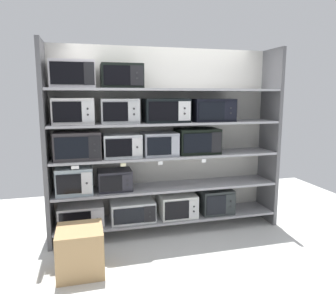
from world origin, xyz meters
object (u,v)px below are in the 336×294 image
(microwave_6, at_px, (78,145))
(microwave_11, at_px, (120,111))
(microwave_9, at_px, (197,141))
(shipping_carton, at_px, (80,250))
(microwave_4, at_px, (74,180))
(microwave_12, at_px, (166,110))
(microwave_2, at_px, (177,205))
(microwave_0, at_px, (81,215))
(microwave_1, at_px, (132,210))
(microwave_10, at_px, (73,111))
(microwave_5, at_px, (115,180))
(microwave_3, at_px, (215,200))
(microwave_13, at_px, (212,110))
(microwave_7, at_px, (122,146))
(microwave_8, at_px, (159,144))
(microwave_14, at_px, (73,74))
(microwave_15, at_px, (121,76))

(microwave_6, relative_size, microwave_11, 1.18)
(microwave_9, height_order, shipping_carton, microwave_9)
(microwave_4, xyz_separation_m, microwave_12, (1.18, -0.00, 0.85))
(microwave_2, xyz_separation_m, microwave_12, (-0.16, 0.00, 1.29))
(shipping_carton, bearing_deg, microwave_2, 31.72)
(microwave_0, distance_m, microwave_9, 1.80)
(microwave_1, height_order, microwave_10, microwave_10)
(microwave_2, bearing_deg, microwave_5, 179.98)
(microwave_3, relative_size, microwave_13, 0.81)
(microwave_6, height_order, microwave_7, microwave_6)
(microwave_2, bearing_deg, shipping_carton, -148.28)
(microwave_0, distance_m, microwave_6, 0.90)
(microwave_8, bearing_deg, microwave_4, 179.99)
(microwave_10, distance_m, microwave_11, 0.56)
(microwave_6, distance_m, microwave_7, 0.55)
(microwave_1, relative_size, microwave_10, 1.17)
(microwave_9, bearing_deg, shipping_carton, -153.10)
(microwave_12, xyz_separation_m, microwave_14, (-1.14, -0.00, 0.44))
(microwave_5, bearing_deg, microwave_4, 179.98)
(microwave_15, distance_m, shipping_carton, 2.07)
(microwave_13, relative_size, shipping_carton, 1.16)
(microwave_6, bearing_deg, microwave_2, -0.01)
(microwave_0, distance_m, microwave_7, 1.03)
(microwave_0, distance_m, microwave_15, 1.82)
(microwave_4, distance_m, microwave_10, 0.85)
(microwave_0, height_order, microwave_9, microwave_9)
(microwave_13, bearing_deg, microwave_3, 0.01)
(microwave_12, xyz_separation_m, microwave_13, (0.64, -0.00, -0.00))
(microwave_0, height_order, microwave_5, microwave_5)
(microwave_2, height_order, microwave_9, microwave_9)
(microwave_3, distance_m, microwave_13, 1.28)
(microwave_1, height_order, microwave_6, microwave_6)
(microwave_11, xyz_separation_m, microwave_12, (0.60, -0.00, -0.00))
(microwave_5, height_order, microwave_7, microwave_7)
(microwave_14, xyz_separation_m, microwave_15, (0.58, 0.00, -0.01))
(microwave_15, bearing_deg, microwave_9, 0.01)
(microwave_4, relative_size, microwave_12, 0.77)
(microwave_0, distance_m, microwave_5, 0.61)
(microwave_9, relative_size, microwave_14, 1.09)
(microwave_2, bearing_deg, microwave_8, 179.95)
(microwave_15, height_order, shipping_carton, microwave_15)
(microwave_9, bearing_deg, microwave_10, -180.00)
(microwave_6, distance_m, microwave_10, 0.42)
(microwave_9, xyz_separation_m, microwave_15, (-1.01, -0.00, 0.84))
(microwave_4, bearing_deg, microwave_3, -0.01)
(microwave_0, relative_size, microwave_10, 1.14)
(microwave_10, xyz_separation_m, microwave_15, (0.59, 0.00, 0.42))
(microwave_11, bearing_deg, microwave_13, -0.01)
(microwave_10, relative_size, microwave_15, 0.98)
(microwave_4, height_order, microwave_5, microwave_4)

